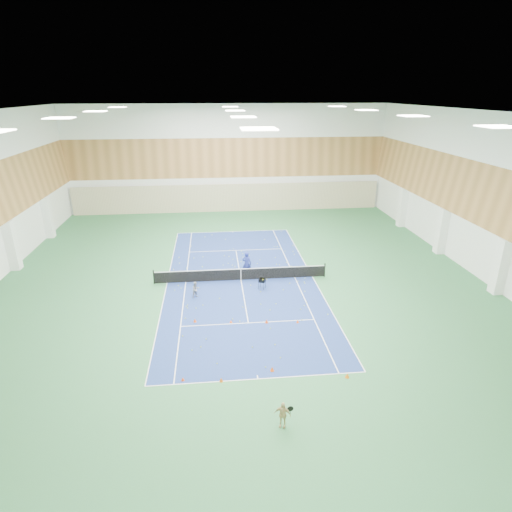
{
  "coord_description": "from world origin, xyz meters",
  "views": [
    {
      "loc": [
        -1.9,
        -29.25,
        13.32
      ],
      "look_at": [
        1.11,
        -0.26,
        2.0
      ],
      "focal_mm": 30.0,
      "sensor_mm": 36.0,
      "label": 1
    }
  ],
  "objects_px": {
    "child_apron": "(282,414)",
    "child_court": "(196,290)",
    "coach": "(247,264)",
    "ball_cart": "(262,284)",
    "tennis_net": "(241,273)"
  },
  "relations": [
    {
      "from": "tennis_net",
      "to": "child_court",
      "type": "distance_m",
      "value": 4.13
    },
    {
      "from": "coach",
      "to": "ball_cart",
      "type": "xyz_separation_m",
      "value": [
        0.89,
        -2.46,
        -0.57
      ]
    },
    {
      "from": "coach",
      "to": "ball_cart",
      "type": "relative_size",
      "value": 2.43
    },
    {
      "from": "coach",
      "to": "ball_cart",
      "type": "bearing_deg",
      "value": 130.91
    },
    {
      "from": "child_court",
      "to": "child_apron",
      "type": "xyz_separation_m",
      "value": [
        3.96,
        -12.61,
        0.03
      ]
    },
    {
      "from": "child_apron",
      "to": "child_court",
      "type": "bearing_deg",
      "value": 126.89
    },
    {
      "from": "child_court",
      "to": "child_apron",
      "type": "height_order",
      "value": "child_apron"
    },
    {
      "from": "coach",
      "to": "tennis_net",
      "type": "bearing_deg",
      "value": 79.02
    },
    {
      "from": "tennis_net",
      "to": "coach",
      "type": "distance_m",
      "value": 1.06
    },
    {
      "from": "coach",
      "to": "ball_cart",
      "type": "height_order",
      "value": "coach"
    },
    {
      "from": "tennis_net",
      "to": "ball_cart",
      "type": "distance_m",
      "value": 2.16
    },
    {
      "from": "child_court",
      "to": "child_apron",
      "type": "distance_m",
      "value": 13.22
    },
    {
      "from": "tennis_net",
      "to": "coach",
      "type": "xyz_separation_m",
      "value": [
        0.52,
        0.83,
        0.42
      ]
    },
    {
      "from": "tennis_net",
      "to": "child_apron",
      "type": "relative_size",
      "value": 10.43
    },
    {
      "from": "tennis_net",
      "to": "child_apron",
      "type": "bearing_deg",
      "value": -87.41
    }
  ]
}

